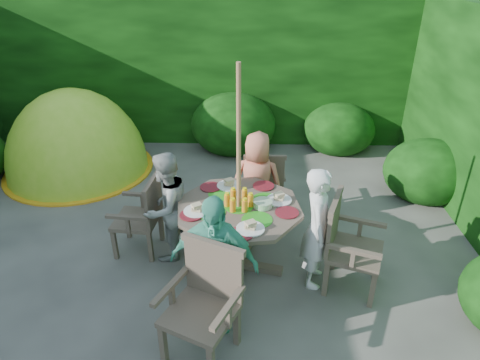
{
  "coord_description": "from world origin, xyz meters",
  "views": [
    {
      "loc": [
        0.92,
        -3.51,
        3.02
      ],
      "look_at": [
        0.8,
        0.55,
        0.85
      ],
      "focal_mm": 32.0,
      "sensor_mm": 36.0,
      "label": 1
    }
  ],
  "objects_px": {
    "child_back": "(257,182)",
    "child_front": "(214,263)",
    "parasol_pole": "(239,177)",
    "garden_chair_front": "(205,301)",
    "garden_chair_back": "(264,182)",
    "garden_chair_right": "(347,244)",
    "garden_chair_left": "(143,215)",
    "child_right": "(318,228)",
    "child_left": "(167,207)",
    "dome_tent": "(80,170)",
    "patio_table": "(239,216)"
  },
  "relations": [
    {
      "from": "child_back",
      "to": "child_front",
      "type": "bearing_deg",
      "value": 84.34
    },
    {
      "from": "parasol_pole",
      "to": "child_back",
      "type": "height_order",
      "value": "parasol_pole"
    },
    {
      "from": "garden_chair_front",
      "to": "child_back",
      "type": "relative_size",
      "value": 0.78
    },
    {
      "from": "garden_chair_back",
      "to": "child_back",
      "type": "height_order",
      "value": "child_back"
    },
    {
      "from": "garden_chair_right",
      "to": "garden_chair_front",
      "type": "xyz_separation_m",
      "value": [
        -1.31,
        -0.82,
        0.01
      ]
    },
    {
      "from": "child_back",
      "to": "child_front",
      "type": "xyz_separation_m",
      "value": [
        -0.38,
        -1.55,
        0.04
      ]
    },
    {
      "from": "child_front",
      "to": "garden_chair_left",
      "type": "bearing_deg",
      "value": 139.07
    },
    {
      "from": "garden_chair_right",
      "to": "garden_chair_left",
      "type": "bearing_deg",
      "value": 95.92
    },
    {
      "from": "parasol_pole",
      "to": "child_back",
      "type": "bearing_deg",
      "value": 76.35
    },
    {
      "from": "garden_chair_right",
      "to": "garden_chair_back",
      "type": "bearing_deg",
      "value": 50.45
    },
    {
      "from": "garden_chair_front",
      "to": "child_front",
      "type": "distance_m",
      "value": 0.33
    },
    {
      "from": "garden_chair_front",
      "to": "child_right",
      "type": "relative_size",
      "value": 0.75
    },
    {
      "from": "parasol_pole",
      "to": "child_left",
      "type": "height_order",
      "value": "parasol_pole"
    },
    {
      "from": "garden_chair_left",
      "to": "garden_chair_back",
      "type": "bearing_deg",
      "value": 126.17
    },
    {
      "from": "child_right",
      "to": "child_back",
      "type": "distance_m",
      "value": 1.13
    },
    {
      "from": "garden_chair_back",
      "to": "dome_tent",
      "type": "height_order",
      "value": "dome_tent"
    },
    {
      "from": "child_right",
      "to": "child_front",
      "type": "xyz_separation_m",
      "value": [
        -0.97,
        -0.59,
        0.02
      ]
    },
    {
      "from": "garden_chair_right",
      "to": "garden_chair_left",
      "type": "xyz_separation_m",
      "value": [
        -2.14,
        0.52,
        -0.04
      ]
    },
    {
      "from": "garden_chair_right",
      "to": "child_front",
      "type": "bearing_deg",
      "value": 132.4
    },
    {
      "from": "child_right",
      "to": "child_left",
      "type": "bearing_deg",
      "value": 85.46
    },
    {
      "from": "child_right",
      "to": "dome_tent",
      "type": "relative_size",
      "value": 0.5
    },
    {
      "from": "garden_chair_front",
      "to": "child_left",
      "type": "relative_size",
      "value": 0.78
    },
    {
      "from": "garden_chair_right",
      "to": "garden_chair_back",
      "type": "xyz_separation_m",
      "value": [
        -0.79,
        1.32,
        -0.05
      ]
    },
    {
      "from": "garden_chair_front",
      "to": "patio_table",
      "type": "bearing_deg",
      "value": 101.67
    },
    {
      "from": "child_left",
      "to": "child_front",
      "type": "relative_size",
      "value": 0.93
    },
    {
      "from": "garden_chair_left",
      "to": "child_front",
      "type": "xyz_separation_m",
      "value": [
        0.88,
        -1.05,
        0.2
      ]
    },
    {
      "from": "patio_table",
      "to": "child_left",
      "type": "distance_m",
      "value": 0.8
    },
    {
      "from": "garden_chair_back",
      "to": "child_front",
      "type": "relative_size",
      "value": 0.65
    },
    {
      "from": "child_right",
      "to": "parasol_pole",
      "type": "bearing_deg",
      "value": 85.46
    },
    {
      "from": "parasol_pole",
      "to": "child_back",
      "type": "xyz_separation_m",
      "value": [
        0.19,
        0.78,
        -0.48
      ]
    },
    {
      "from": "garden_chair_back",
      "to": "child_back",
      "type": "xyz_separation_m",
      "value": [
        -0.09,
        -0.29,
        0.16
      ]
    },
    {
      "from": "child_back",
      "to": "child_front",
      "type": "height_order",
      "value": "child_front"
    },
    {
      "from": "child_front",
      "to": "dome_tent",
      "type": "distance_m",
      "value": 3.9
    },
    {
      "from": "child_right",
      "to": "dome_tent",
      "type": "bearing_deg",
      "value": 63.1
    },
    {
      "from": "garden_chair_right",
      "to": "child_right",
      "type": "relative_size",
      "value": 0.74
    },
    {
      "from": "garden_chair_right",
      "to": "patio_table",
      "type": "bearing_deg",
      "value": 96.38
    },
    {
      "from": "parasol_pole",
      "to": "child_right",
      "type": "xyz_separation_m",
      "value": [
        0.78,
        -0.19,
        -0.46
      ]
    },
    {
      "from": "patio_table",
      "to": "dome_tent",
      "type": "relative_size",
      "value": 0.62
    },
    {
      "from": "parasol_pole",
      "to": "child_front",
      "type": "height_order",
      "value": "parasol_pole"
    },
    {
      "from": "dome_tent",
      "to": "child_front",
      "type": "bearing_deg",
      "value": -45.01
    },
    {
      "from": "patio_table",
      "to": "child_back",
      "type": "bearing_deg",
      "value": 76.67
    },
    {
      "from": "patio_table",
      "to": "garden_chair_back",
      "type": "xyz_separation_m",
      "value": [
        0.27,
        1.07,
        -0.18
      ]
    },
    {
      "from": "dome_tent",
      "to": "garden_chair_back",
      "type": "bearing_deg",
      "value": -15.58
    },
    {
      "from": "child_front",
      "to": "garden_chair_back",
      "type": "bearing_deg",
      "value": 84.82
    },
    {
      "from": "garden_chair_left",
      "to": "garden_chair_front",
      "type": "xyz_separation_m",
      "value": [
        0.83,
        -1.34,
        0.05
      ]
    },
    {
      "from": "child_right",
      "to": "child_left",
      "type": "xyz_separation_m",
      "value": [
        -1.55,
        0.38,
        -0.02
      ]
    },
    {
      "from": "parasol_pole",
      "to": "dome_tent",
      "type": "height_order",
      "value": "parasol_pole"
    },
    {
      "from": "parasol_pole",
      "to": "child_back",
      "type": "distance_m",
      "value": 0.93
    },
    {
      "from": "patio_table",
      "to": "garden_chair_front",
      "type": "bearing_deg",
      "value": -103.03
    },
    {
      "from": "garden_chair_front",
      "to": "child_back",
      "type": "bearing_deg",
      "value": 101.54
    }
  ]
}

